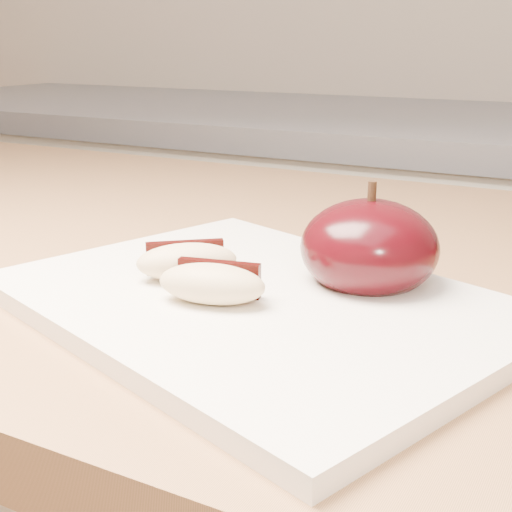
% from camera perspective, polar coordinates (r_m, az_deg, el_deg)
% --- Properties ---
extents(back_cabinet, '(2.40, 0.62, 0.94)m').
position_cam_1_polar(back_cabinet, '(1.38, 14.19, -8.99)').
color(back_cabinet, silver).
rests_on(back_cabinet, ground).
extents(cutting_board, '(0.37, 0.32, 0.01)m').
position_cam_1_polar(cutting_board, '(0.45, -0.00, -3.81)').
color(cutting_board, white).
rests_on(cutting_board, island_counter).
extents(apple_half, '(0.12, 0.12, 0.08)m').
position_cam_1_polar(apple_half, '(0.47, 9.05, 0.66)').
color(apple_half, black).
rests_on(apple_half, cutting_board).
extents(apple_wedge_a, '(0.07, 0.07, 0.02)m').
position_cam_1_polar(apple_wedge_a, '(0.47, -5.56, -0.40)').
color(apple_wedge_a, '#D7BA88').
rests_on(apple_wedge_a, cutting_board).
extents(apple_wedge_b, '(0.07, 0.05, 0.02)m').
position_cam_1_polar(apple_wedge_b, '(0.43, -3.49, -2.18)').
color(apple_wedge_b, '#D7BA88').
rests_on(apple_wedge_b, cutting_board).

